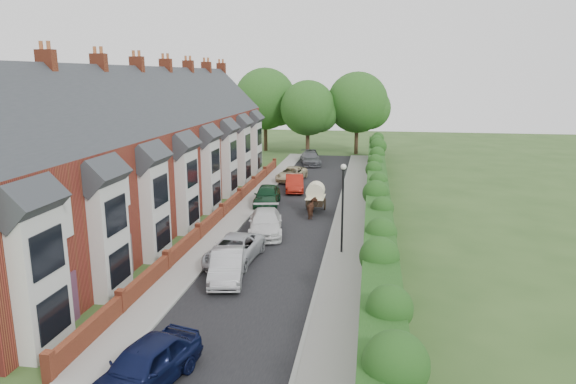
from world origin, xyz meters
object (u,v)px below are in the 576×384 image
car_white (265,223)px  horse_cart (316,195)px  car_navy (144,366)px  car_green (267,195)px  horse (313,208)px  car_silver_a (227,265)px  car_black (311,156)px  lamppost (343,197)px  car_red (294,183)px  car_grey (310,158)px  car_beige (292,174)px  car_silver_b (234,250)px

car_white → horse_cart: 6.48m
horse_cart → car_navy: bearing=-97.6°
car_green → horse: car_green is taller
car_silver_a → car_black: car_silver_a is taller
lamppost → car_green: (-6.37, 10.27, -2.51)m
car_red → lamppost: bearing=-81.1°
car_green → car_grey: 18.76m
car_navy → car_green: 24.09m
car_red → car_beige: bearing=93.0°
car_silver_b → car_beige: size_ratio=1.07×
horse → car_beige: bearing=-78.5°
car_silver_b → car_black: 33.22m
lamppost → car_silver_b: 6.61m
car_grey → car_green: bearing=-106.2°
car_navy → car_beige: bearing=105.3°
car_silver_b → car_white: 5.26m
car_white → car_beige: (-0.94, 16.91, -0.10)m
car_silver_a → horse: 12.11m
car_silver_b → horse_cart: (3.19, 11.16, 0.58)m
car_beige → horse: size_ratio=2.82×
car_navy → car_green: bearing=106.6°
car_white → car_red: (0.00, 12.48, -0.02)m
car_navy → horse_cart: size_ratio=1.49×
car_red → horse_cart: size_ratio=1.41×
car_navy → horse: bearing=96.3°
car_beige → horse_cart: bearing=-64.1°
horse_cart → car_black: bearing=97.6°
car_white → car_green: 7.40m
lamppost → horse: 8.00m
car_black → horse_cart: size_ratio=1.38×
car_green → horse_cart: (3.91, -1.34, 0.48)m
car_silver_a → car_beige: bearing=80.5°
car_silver_b → car_red: size_ratio=1.14×
car_green → horse_cart: 4.16m
car_navy → car_silver_a: car_navy is taller
car_silver_a → horse_cart: (2.90, 13.53, 0.54)m
lamppost → car_red: bearing=107.9°
car_white → car_grey: car_white is taller
car_navy → car_green: size_ratio=1.00×
car_grey → car_black: (-0.21, 2.00, 0.00)m
car_grey → car_black: bearing=83.2°
car_white → car_grey: (-0.20, 26.00, -0.02)m
car_grey → car_black: size_ratio=1.17×
car_silver_a → car_grey: size_ratio=0.88×
car_navy → car_grey: car_navy is taller
car_navy → car_silver_b: bearing=105.3°
car_silver_a → horse: size_ratio=2.68×
car_grey → horse_cart: size_ratio=1.62×
car_green → car_black: 20.75m
car_silver_b → horse: horse is taller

